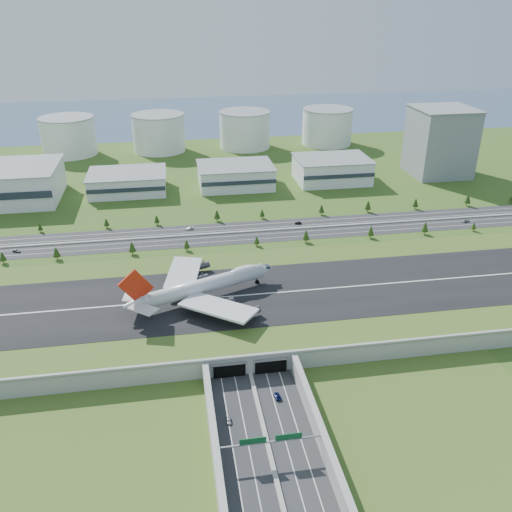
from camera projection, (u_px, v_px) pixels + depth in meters
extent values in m
plane|color=#3B561B|center=(235.00, 311.00, 266.07)|extent=(1200.00, 1200.00, 0.00)
cube|color=gray|center=(235.00, 304.00, 264.32)|extent=(520.00, 100.00, 8.00)
cube|color=#3C541D|center=(234.00, 296.00, 262.54)|extent=(520.00, 100.00, 0.16)
cube|color=black|center=(234.00, 296.00, 262.48)|extent=(520.00, 58.00, 0.12)
cube|color=silver|center=(234.00, 296.00, 262.44)|extent=(520.00, 0.90, 0.02)
cube|color=gray|center=(250.00, 356.00, 218.47)|extent=(520.00, 1.20, 1.20)
cube|color=#28282B|center=(279.00, 494.00, 168.43)|extent=(34.00, 120.00, 0.12)
cube|color=gray|center=(279.00, 494.00, 168.26)|extent=(1.60, 120.00, 0.90)
cube|color=gray|center=(218.00, 468.00, 172.94)|extent=(2.40, 100.00, 8.00)
cube|color=gray|center=(328.00, 454.00, 178.22)|extent=(2.40, 100.00, 8.00)
cube|color=black|center=(229.00, 370.00, 218.89)|extent=(13.00, 1.20, 6.00)
cube|color=black|center=(271.00, 366.00, 221.36)|extent=(13.00, 1.20, 6.00)
cylinder|color=gray|center=(214.00, 457.00, 177.48)|extent=(0.70, 0.70, 7.00)
cylinder|color=gray|center=(326.00, 443.00, 182.99)|extent=(0.70, 0.70, 7.00)
cube|color=gray|center=(271.00, 442.00, 178.62)|extent=(38.00, 0.50, 0.50)
cube|color=#0C4C23|center=(253.00, 441.00, 177.04)|extent=(9.00, 0.30, 2.40)
cube|color=#0C4C23|center=(289.00, 437.00, 178.79)|extent=(9.00, 0.30, 2.40)
cube|color=#28282B|center=(216.00, 234.00, 350.35)|extent=(560.00, 36.00, 0.12)
cylinder|color=#3D2819|center=(3.00, 261.00, 312.12)|extent=(0.50, 0.50, 2.50)
cone|color=#18330E|center=(2.00, 256.00, 310.72)|extent=(3.89, 3.89, 5.00)
cylinder|color=#3D2819|center=(57.00, 257.00, 316.40)|extent=(0.50, 0.50, 2.75)
cone|color=#18330E|center=(56.00, 252.00, 314.86)|extent=(4.27, 4.27, 5.49)
cylinder|color=#3D2819|center=(133.00, 252.00, 322.67)|extent=(0.50, 0.50, 2.79)
cone|color=#18330E|center=(132.00, 247.00, 321.11)|extent=(4.35, 4.35, 5.59)
cylinder|color=#3D2819|center=(187.00, 249.00, 327.43)|extent=(0.50, 0.50, 2.43)
cone|color=#18330E|center=(187.00, 244.00, 326.07)|extent=(3.79, 3.79, 4.87)
cylinder|color=#3D2819|center=(257.00, 244.00, 333.70)|extent=(0.50, 0.50, 2.24)
cone|color=#18330E|center=(257.00, 240.00, 332.45)|extent=(3.48, 3.48, 4.48)
cylinder|color=#3D2819|center=(306.00, 240.00, 338.09)|extent=(0.50, 0.50, 2.85)
cone|color=#18330E|center=(306.00, 235.00, 336.50)|extent=(4.44, 4.44, 5.70)
cylinder|color=#3D2819|center=(370.00, 236.00, 344.24)|extent=(0.50, 0.50, 2.80)
cone|color=#18330E|center=(371.00, 231.00, 342.67)|extent=(4.36, 4.36, 5.61)
cylinder|color=#3D2819|center=(424.00, 232.00, 349.52)|extent=(0.50, 0.50, 2.92)
cone|color=#18330E|center=(425.00, 227.00, 347.89)|extent=(4.54, 4.54, 5.83)
cylinder|color=#3D2819|center=(473.00, 229.00, 354.63)|extent=(0.50, 0.50, 2.13)
cone|color=#18330E|center=(474.00, 226.00, 353.44)|extent=(3.31, 3.31, 4.26)
cylinder|color=#3D2819|center=(41.00, 231.00, 353.06)|extent=(0.50, 0.50, 2.09)
cone|color=#18330E|center=(40.00, 227.00, 351.89)|extent=(3.25, 3.25, 4.18)
cylinder|color=#3D2819|center=(107.00, 226.00, 359.13)|extent=(0.50, 0.50, 2.31)
cone|color=#18330E|center=(106.00, 222.00, 357.83)|extent=(3.60, 3.60, 4.63)
cylinder|color=#3D2819|center=(157.00, 223.00, 363.89)|extent=(0.50, 0.50, 2.39)
cone|color=#18330E|center=(157.00, 219.00, 362.55)|extent=(3.71, 3.71, 4.77)
cylinder|color=#3D2819|center=(217.00, 219.00, 369.69)|extent=(0.50, 0.50, 2.82)
cone|color=#18330E|center=(217.00, 214.00, 368.11)|extent=(4.38, 4.38, 5.64)
cylinder|color=#3D2819|center=(262.00, 217.00, 374.33)|extent=(0.50, 0.50, 2.32)
cone|color=#18330E|center=(262.00, 213.00, 373.03)|extent=(3.61, 3.61, 4.64)
cylinder|color=#3D2819|center=(321.00, 213.00, 380.40)|extent=(0.50, 0.50, 2.63)
cone|color=#18330E|center=(321.00, 209.00, 378.93)|extent=(4.08, 4.08, 5.25)
cylinder|color=#3D2819|center=(367.00, 210.00, 385.28)|extent=(0.50, 0.50, 2.91)
cone|color=#18330E|center=(368.00, 205.00, 383.66)|extent=(4.52, 4.52, 5.81)
cylinder|color=#3D2819|center=(415.00, 207.00, 390.52)|extent=(0.50, 0.50, 2.73)
cone|color=#18330E|center=(416.00, 203.00, 388.99)|extent=(4.25, 4.25, 5.47)
cylinder|color=#3D2819|center=(467.00, 204.00, 396.32)|extent=(0.50, 0.50, 3.03)
cone|color=#18330E|center=(468.00, 199.00, 394.62)|extent=(4.71, 4.71, 6.05)
cylinder|color=#3D2819|center=(511.00, 202.00, 401.62)|extent=(0.50, 0.50, 2.19)
cone|color=#18330E|center=(512.00, 198.00, 400.39)|extent=(3.41, 3.41, 4.39)
cube|color=silver|center=(128.00, 182.00, 422.69)|extent=(58.00, 42.00, 15.00)
cube|color=silver|center=(236.00, 176.00, 434.59)|extent=(58.00, 42.00, 17.00)
cube|color=silver|center=(332.00, 170.00, 445.78)|extent=(58.00, 42.00, 19.00)
cube|color=gray|center=(440.00, 142.00, 456.14)|extent=(46.00, 46.00, 55.00)
cylinder|color=silver|center=(69.00, 136.00, 516.09)|extent=(50.00, 50.00, 35.00)
cylinder|color=silver|center=(159.00, 133.00, 528.43)|extent=(50.00, 50.00, 35.00)
cylinder|color=silver|center=(245.00, 130.00, 540.78)|extent=(50.00, 50.00, 35.00)
cylinder|color=silver|center=(327.00, 127.00, 553.12)|extent=(50.00, 50.00, 35.00)
cube|color=#3C5372|center=(187.00, 115.00, 692.02)|extent=(1200.00, 260.00, 0.06)
cylinder|color=silver|center=(204.00, 286.00, 258.03)|extent=(61.86, 29.77, 7.26)
cone|color=silver|center=(265.00, 269.00, 273.57)|extent=(11.09, 10.05, 7.26)
cone|color=silver|center=(135.00, 304.00, 242.29)|extent=(13.21, 10.88, 7.26)
ellipsoid|color=silver|center=(244.00, 270.00, 266.75)|extent=(16.48, 10.88, 4.47)
cube|color=silver|center=(218.00, 307.00, 242.55)|extent=(36.11, 32.22, 1.79)
cube|color=silver|center=(184.00, 273.00, 272.43)|extent=(20.89, 36.20, 1.79)
cylinder|color=#38383D|center=(228.00, 302.00, 251.54)|extent=(6.73, 5.31, 3.40)
cylinder|color=#38383D|center=(253.00, 310.00, 244.89)|extent=(6.73, 5.31, 3.40)
cylinder|color=#38383D|center=(202.00, 278.00, 272.64)|extent=(6.73, 5.31, 3.40)
cylinder|color=#38383D|center=(204.00, 265.00, 285.33)|extent=(6.73, 5.31, 3.40)
cube|color=silver|center=(143.00, 309.00, 236.70)|extent=(13.99, 13.12, 0.68)
cube|color=silver|center=(132.00, 294.00, 248.12)|extent=(8.63, 13.37, 0.68)
cube|color=red|center=(136.00, 286.00, 239.04)|extent=(15.45, 6.81, 17.01)
cylinder|color=black|center=(257.00, 282.00, 274.02)|extent=(2.16, 0.79, 2.16)
cylinder|color=black|center=(199.00, 302.00, 255.75)|extent=(2.16, 0.79, 2.16)
cylinder|color=black|center=(193.00, 296.00, 261.38)|extent=(2.16, 0.79, 2.16)
cylinder|color=black|center=(186.00, 306.00, 252.64)|extent=(2.16, 0.79, 2.16)
cylinder|color=black|center=(180.00, 299.00, 258.27)|extent=(2.16, 0.79, 2.16)
imported|color=#B4B3B8|center=(229.00, 420.00, 196.59)|extent=(1.64, 3.94, 1.33)
imported|color=#0B113B|center=(277.00, 396.00, 208.42)|extent=(2.81, 5.05, 1.34)
imported|color=slate|center=(16.00, 251.00, 325.46)|extent=(5.30, 3.76, 1.67)
imported|color=black|center=(298.00, 223.00, 365.30)|extent=(4.65, 1.92, 1.50)
imported|color=#A9A9AD|center=(466.00, 221.00, 368.85)|extent=(6.10, 4.15, 1.55)
imported|color=white|center=(189.00, 228.00, 356.90)|extent=(6.05, 4.32, 1.63)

